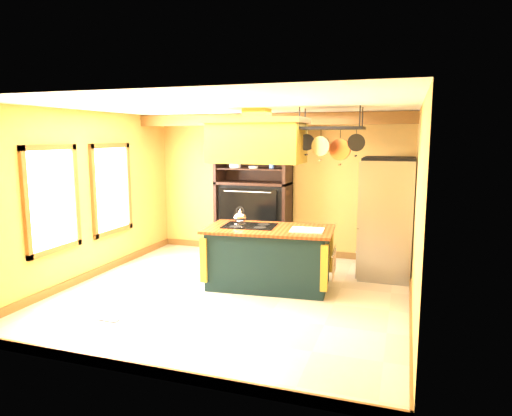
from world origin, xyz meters
The scene contains 15 objects.
floor centered at (0.00, 0.00, 0.00)m, with size 5.00×5.00×0.00m, color beige.
ceiling centered at (0.00, 0.00, 2.70)m, with size 5.00×5.00×0.00m, color white.
wall_back centered at (0.00, 2.50, 1.35)m, with size 5.00×0.02×2.70m, color #BB9044.
wall_front centered at (0.00, -2.50, 1.35)m, with size 5.00×0.02×2.70m, color #BB9044.
wall_left centered at (-2.50, 0.00, 1.35)m, with size 0.02×5.00×2.70m, color #BB9044.
wall_right centered at (2.50, 0.00, 1.35)m, with size 0.02×5.00×2.70m, color #BB9044.
ceiling_beam centered at (0.00, 1.70, 2.59)m, with size 5.00×0.15×0.20m, color olive.
window_near centered at (-2.47, -0.80, 1.40)m, with size 0.06×1.06×1.56m.
window_far centered at (-2.47, 0.60, 1.40)m, with size 0.06×1.06×1.56m.
kitchen_island centered at (0.40, 0.48, 0.47)m, with size 2.00×1.22×1.11m.
range_hood centered at (0.21, 0.48, 2.25)m, with size 1.47×0.83×0.80m.
pot_rack centered at (1.31, 0.48, 2.32)m, with size 0.97×0.46×0.75m.
refrigerator centered at (2.07, 1.62, 0.94)m, with size 0.83×0.98×1.92m.
hutch centered at (-0.43, 2.23, 0.95)m, with size 1.42×0.64×2.51m.
floor_register centered at (-1.13, -1.44, 0.01)m, with size 0.28×0.12×0.01m, color black.
Camera 1 is at (2.36, -6.04, 2.28)m, focal length 32.00 mm.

